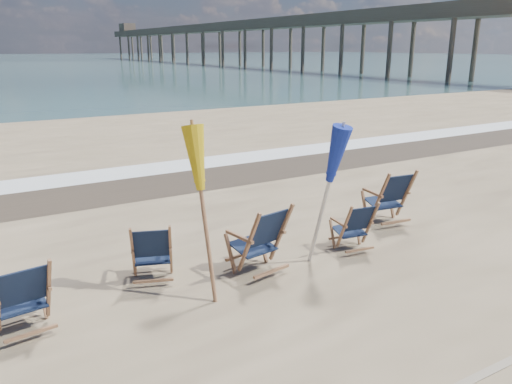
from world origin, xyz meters
TOP-DOWN VIEW (x-y plane):
  - surf_foam at (0.00, 8.30)m, footprint 200.00×1.40m
  - wet_sand_strip at (0.00, 6.80)m, footprint 200.00×2.60m
  - beach_chair_0 at (-3.54, 0.99)m, footprint 0.72×0.78m
  - beach_chair_1 at (-1.85, 1.45)m, footprint 0.79×0.83m
  - beach_chair_2 at (-0.26, 1.01)m, footprint 0.84×0.92m
  - beach_chair_3 at (1.43, 0.90)m, footprint 0.65×0.72m
  - beach_chair_4 at (2.95, 1.56)m, footprint 0.80×0.88m
  - umbrella_yellow at (-1.57, 0.85)m, footprint 0.30×0.30m
  - umbrella_blue at (0.37, 0.81)m, footprint 0.30×0.30m
  - fishing_pier at (38.00, 74.00)m, footprint 4.40×140.00m

SIDE VIEW (x-z plane):
  - wet_sand_strip at x=0.00m, z-range 0.00..0.00m
  - surf_foam at x=0.00m, z-range 0.00..0.01m
  - beach_chair_3 at x=1.43m, z-range 0.00..0.89m
  - beach_chair_1 at x=-1.85m, z-range 0.00..0.94m
  - beach_chair_0 at x=-3.54m, z-range 0.00..0.99m
  - beach_chair_4 at x=2.95m, z-range 0.00..1.11m
  - beach_chair_2 at x=-0.26m, z-range 0.00..1.12m
  - umbrella_blue at x=0.37m, z-range 0.59..2.84m
  - umbrella_yellow at x=-1.57m, z-range 0.63..2.98m
  - fishing_pier at x=38.00m, z-range 0.00..9.30m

